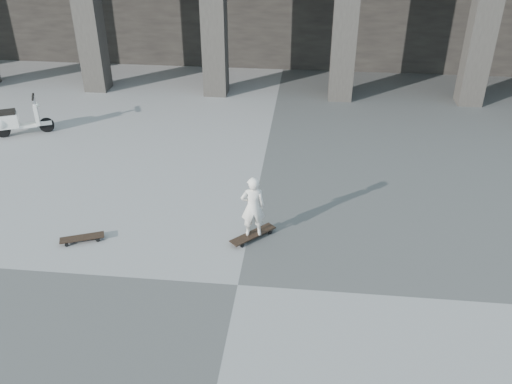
# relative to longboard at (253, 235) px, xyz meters

# --- Properties ---
(ground) EXTENTS (90.00, 90.00, 0.00)m
(ground) POSITION_rel_longboard_xyz_m (-0.09, -1.28, -0.07)
(ground) COLOR #454543
(ground) RESTS_ON ground
(longboard) EXTENTS (0.78, 0.79, 0.09)m
(longboard) POSITION_rel_longboard_xyz_m (0.00, 0.00, 0.00)
(longboard) COLOR black
(longboard) RESTS_ON ground
(skateboard_spare) EXTENTS (0.76, 0.45, 0.09)m
(skateboard_spare) POSITION_rel_longboard_xyz_m (-2.94, -0.41, -0.00)
(skateboard_spare) COLOR black
(skateboard_spare) RESTS_ON ground
(child) EXTENTS (0.46, 0.35, 1.12)m
(child) POSITION_rel_longboard_xyz_m (0.00, 0.00, 0.58)
(child) COLOR silver
(child) RESTS_ON longboard
(scooter) EXTENTS (1.29, 0.74, 0.96)m
(scooter) POSITION_rel_longboard_xyz_m (-6.28, 3.73, 0.31)
(scooter) COLOR black
(scooter) RESTS_ON ground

